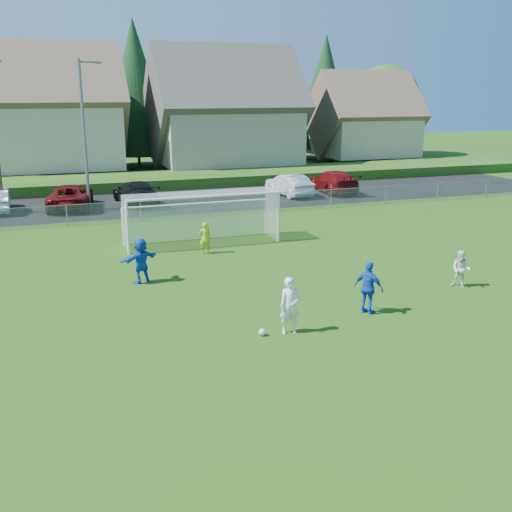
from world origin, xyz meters
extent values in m
plane|color=#193D0C|center=(0.00, 0.00, 0.00)|extent=(160.00, 160.00, 0.00)
plane|color=black|center=(0.00, 27.50, 0.01)|extent=(60.00, 60.00, 0.00)
cube|color=#1E420F|center=(0.00, 35.00, 0.40)|extent=(70.00, 6.00, 0.80)
sphere|color=white|center=(-1.17, 4.16, 0.11)|extent=(0.22, 0.22, 0.22)
imported|color=white|center=(-0.30, 4.09, 0.88)|extent=(0.67, 0.47, 1.76)
imported|color=white|center=(7.47, 6.02, 0.71)|extent=(0.85, 0.88, 1.42)
imported|color=blue|center=(2.81, 4.77, 0.89)|extent=(0.93, 1.11, 1.77)
imported|color=blue|center=(-3.75, 10.68, 0.88)|extent=(1.69, 1.17, 1.75)
imported|color=#ADCB17|center=(-0.33, 13.99, 0.72)|extent=(0.59, 0.45, 1.45)
imported|color=#610B0E|center=(-5.53, 27.40, 0.76)|extent=(3.25, 5.77, 1.52)
imported|color=black|center=(-1.45, 27.42, 0.76)|extent=(2.60, 5.42, 1.52)
imported|color=silver|center=(9.30, 27.16, 0.76)|extent=(2.06, 4.73, 1.51)
imported|color=maroon|center=(12.89, 27.40, 0.79)|extent=(2.58, 5.60, 1.59)
cylinder|color=white|center=(-3.65, 15.00, 1.22)|extent=(0.12, 0.12, 2.44)
cylinder|color=white|center=(3.65, 15.00, 1.22)|extent=(0.12, 0.12, 2.44)
cylinder|color=white|center=(0.00, 15.00, 2.44)|extent=(7.30, 0.12, 0.12)
cylinder|color=white|center=(-3.65, 16.80, 0.90)|extent=(0.08, 0.08, 1.80)
cylinder|color=white|center=(3.65, 16.80, 0.90)|extent=(0.08, 0.08, 1.80)
cylinder|color=white|center=(0.00, 16.80, 1.80)|extent=(7.30, 0.08, 0.08)
cube|color=silver|center=(0.00, 16.80, 0.90)|extent=(7.30, 0.02, 1.80)
cube|color=silver|center=(-3.65, 15.90, 1.22)|extent=(0.02, 1.80, 2.44)
cube|color=silver|center=(3.65, 15.90, 1.22)|extent=(0.02, 1.80, 2.44)
cube|color=silver|center=(0.00, 15.90, 2.44)|extent=(7.30, 1.80, 0.02)
cube|color=gray|center=(0.00, 22.00, 1.18)|extent=(52.00, 0.03, 0.03)
cube|color=gray|center=(0.00, 22.00, 0.60)|extent=(52.00, 0.02, 1.14)
cylinder|color=gray|center=(0.00, 22.00, 0.60)|extent=(0.06, 0.06, 1.20)
cylinder|color=slate|center=(-4.50, 26.00, 4.50)|extent=(0.18, 0.18, 9.00)
cylinder|color=slate|center=(-4.00, 26.00, 8.80)|extent=(1.20, 0.12, 0.12)
cube|color=slate|center=(-3.40, 26.00, 8.75)|extent=(0.36, 0.18, 0.12)
cube|color=#C6B58E|center=(-6.00, 43.00, 3.55)|extent=(11.00, 9.00, 5.50)
pyramid|color=brown|center=(-6.00, 43.00, 11.26)|extent=(12.10, 9.90, 4.96)
cube|color=tan|center=(9.00, 42.00, 3.30)|extent=(12.00, 10.00, 5.00)
pyramid|color=#4C473F|center=(9.00, 42.00, 11.32)|extent=(13.20, 11.00, 5.52)
cube|color=tan|center=(24.00, 43.00, 2.80)|extent=(9.00, 8.00, 4.00)
pyramid|color=brown|center=(24.00, 43.00, 9.21)|extent=(9.90, 8.80, 4.41)
cylinder|color=#382616|center=(-8.00, 51.00, 0.60)|extent=(0.30, 0.30, 1.20)
cone|color=#143819|center=(-8.00, 51.00, 6.60)|extent=(6.24, 6.24, 10.80)
cylinder|color=#382616|center=(2.00, 48.00, 0.60)|extent=(0.30, 0.30, 1.20)
cone|color=#143819|center=(2.00, 48.00, 7.50)|extent=(7.28, 7.28, 12.60)
cylinder|color=#382616|center=(12.00, 50.00, 1.98)|extent=(0.36, 0.36, 3.96)
sphere|color=#2B5B19|center=(12.00, 50.00, 6.82)|extent=(8.36, 8.36, 8.36)
cylinder|color=#382616|center=(22.00, 48.00, 0.60)|extent=(0.30, 0.30, 1.20)
cone|color=#143819|center=(22.00, 48.00, 7.05)|extent=(6.76, 6.76, 11.70)
cylinder|color=#382616|center=(30.00, 49.00, 1.80)|extent=(0.36, 0.36, 3.60)
sphere|color=#2B5B19|center=(30.00, 49.00, 6.20)|extent=(7.60, 7.60, 7.60)
camera|label=1|loc=(-6.99, -11.67, 7.18)|focal=42.00mm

